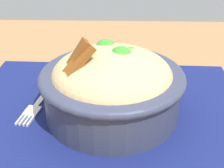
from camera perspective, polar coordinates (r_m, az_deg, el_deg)
The scene contains 4 objects.
table at distance 0.54m, azimuth -3.10°, elevation -10.13°, with size 1.11×0.89×0.76m.
placemat at distance 0.48m, azimuth -1.31°, elevation -4.54°, with size 0.45×0.32×0.00m, color #11194C.
bowl at distance 0.45m, azimuth -0.00°, elevation 0.08°, with size 0.21×0.21×0.12m.
fork at distance 0.50m, azimuth -13.91°, elevation -3.74°, with size 0.04×0.13×0.00m.
Camera 1 is at (-0.04, 0.41, 1.03)m, focal length 48.41 mm.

